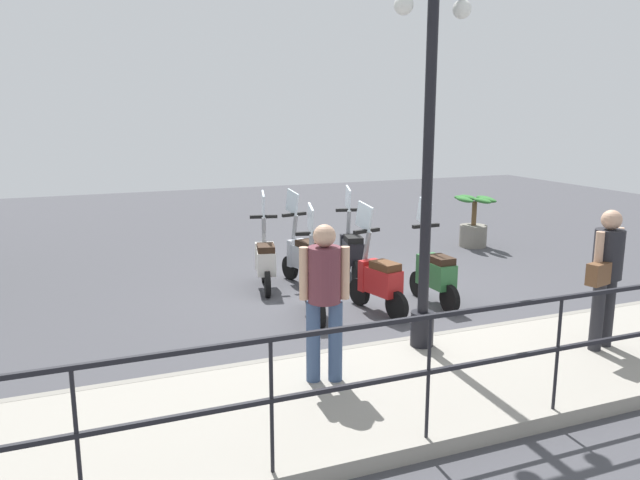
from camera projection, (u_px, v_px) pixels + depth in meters
name	position (u px, v px, depth m)	size (l,w,h in m)	color
ground_plane	(355.00, 298.00, 9.50)	(28.00, 28.00, 0.00)	#424247
promenade_walkway	(482.00, 372.00, 6.62)	(2.20, 20.00, 0.15)	gray
fence_railing	(559.00, 331.00, 5.50)	(0.04, 16.03, 1.07)	black
lamp_post_near	(427.00, 184.00, 6.80)	(0.26, 0.90, 4.21)	black
pedestrian_with_bag	(606.00, 269.00, 6.91)	(0.41, 0.63, 1.59)	#28282D
pedestrian_distant	(324.00, 291.00, 6.06)	(0.41, 0.47, 1.59)	#384C70
potted_palm	(474.00, 225.00, 12.96)	(1.06, 0.66, 1.05)	slate
scooter_near_0	(435.00, 273.00, 9.07)	(1.23, 0.44, 1.54)	black
scooter_near_1	(378.00, 279.00, 8.71)	(1.22, 0.50, 1.54)	black
scooter_near_2	(315.00, 284.00, 8.49)	(1.22, 0.49, 1.54)	black
scooter_far_0	(351.00, 250.00, 10.50)	(1.22, 0.50, 1.54)	black
scooter_far_1	(304.00, 256.00, 10.09)	(1.22, 0.49, 1.54)	black
scooter_far_2	(265.00, 260.00, 9.83)	(1.22, 0.51, 1.54)	black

